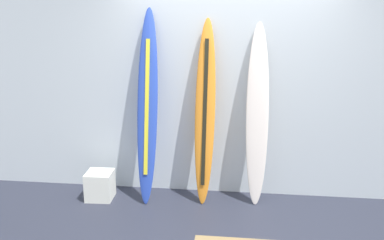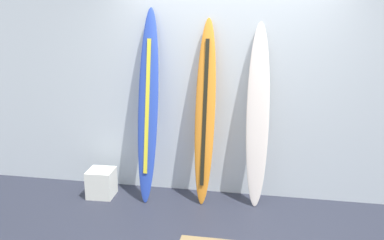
# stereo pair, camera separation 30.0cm
# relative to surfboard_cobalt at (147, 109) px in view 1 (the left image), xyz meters

# --- Properties ---
(wall_back) EXTENTS (7.20, 0.20, 2.80)m
(wall_back) POSITION_rel_surfboard_cobalt_xyz_m (0.89, 0.37, 0.32)
(wall_back) COLOR silver
(wall_back) RESTS_ON ground
(surfboard_cobalt) EXTENTS (0.25, 0.47, 2.18)m
(surfboard_cobalt) POSITION_rel_surfboard_cobalt_xyz_m (0.00, 0.00, 0.00)
(surfboard_cobalt) COLOR #2A48B6
(surfboard_cobalt) RESTS_ON ground
(surfboard_sunset) EXTENTS (0.25, 0.41, 2.07)m
(surfboard_sunset) POSITION_rel_surfboard_cobalt_xyz_m (0.64, 0.05, -0.06)
(surfboard_sunset) COLOR orange
(surfboard_sunset) RESTS_ON ground
(surfboard_ivory) EXTENTS (0.27, 0.35, 2.03)m
(surfboard_ivory) POSITION_rel_surfboard_cobalt_xyz_m (1.22, 0.09, -0.06)
(surfboard_ivory) COLOR silver
(surfboard_ivory) RESTS_ON ground
(display_block_left) EXTENTS (0.31, 0.31, 0.33)m
(display_block_left) POSITION_rel_surfboard_cobalt_xyz_m (-0.57, -0.09, -0.91)
(display_block_left) COLOR white
(display_block_left) RESTS_ON ground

